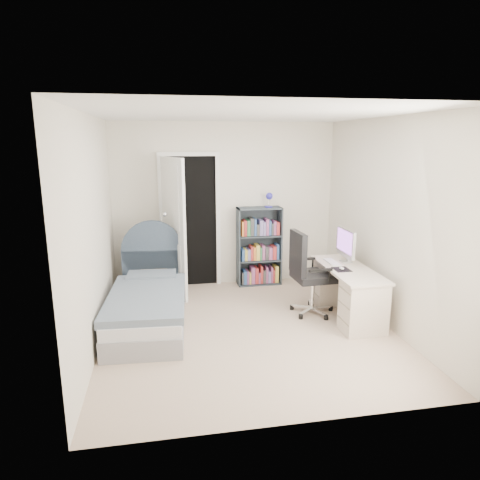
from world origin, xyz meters
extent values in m
cube|color=tan|center=(0.00, 0.00, -0.03)|extent=(3.40, 3.60, 0.05)
cube|color=white|center=(0.00, 0.00, 2.52)|extent=(3.40, 3.60, 0.05)
cube|color=silver|center=(0.00, 1.82, 1.25)|extent=(3.40, 0.05, 2.50)
cube|color=silver|center=(0.00, -1.82, 1.25)|extent=(3.40, 0.05, 2.50)
cube|color=silver|center=(-1.72, 0.00, 1.25)|extent=(0.05, 3.60, 2.50)
cube|color=silver|center=(1.72, 0.00, 1.25)|extent=(0.05, 3.60, 2.50)
cube|color=black|center=(-0.55, 1.80, 1.00)|extent=(0.80, 0.01, 2.00)
cube|color=white|center=(-0.98, 1.77, 1.00)|extent=(0.06, 0.06, 2.00)
cube|color=white|center=(-0.12, 1.77, 1.00)|extent=(0.06, 0.06, 2.00)
cube|color=white|center=(-0.55, 1.77, 2.03)|extent=(0.92, 0.06, 0.06)
cube|color=white|center=(-0.81, 1.40, 1.00)|extent=(0.32, 0.76, 2.00)
cube|color=gray|center=(-1.18, 0.31, 0.12)|extent=(0.97, 1.85, 0.23)
cube|color=silver|center=(-1.18, 0.31, 0.30)|extent=(0.95, 1.82, 0.14)
cube|color=slate|center=(-1.18, 0.22, 0.41)|extent=(0.98, 1.58, 0.09)
cube|color=slate|center=(-1.14, 0.96, 0.42)|extent=(0.66, 0.40, 0.11)
cube|color=#374455|center=(-1.12, 1.25, 0.36)|extent=(0.86, 0.11, 0.72)
cylinder|color=#374455|center=(-1.12, 1.25, 0.72)|extent=(0.86, 0.11, 0.86)
cylinder|color=tan|center=(-1.26, 1.24, 0.23)|extent=(0.03, 0.03, 0.46)
cylinder|color=tan|center=(-1.26, 1.54, 0.23)|extent=(0.03, 0.03, 0.46)
cylinder|color=tan|center=(-0.96, 1.24, 0.23)|extent=(0.03, 0.03, 0.46)
cylinder|color=tan|center=(-0.96, 1.54, 0.23)|extent=(0.03, 0.03, 0.46)
cube|color=tan|center=(-1.11, 1.39, 0.44)|extent=(0.36, 0.36, 0.03)
cube|color=tan|center=(-1.11, 1.39, 0.16)|extent=(0.33, 0.33, 0.02)
cube|color=#B24C33|center=(-1.15, 1.39, 0.47)|extent=(0.15, 0.20, 0.03)
cube|color=#3F598C|center=(-1.15, 1.39, 0.50)|extent=(0.14, 0.19, 0.03)
cube|color=#D8CC7F|center=(-1.15, 1.39, 0.53)|extent=(0.13, 0.18, 0.03)
cylinder|color=silver|center=(-0.98, 1.31, 0.01)|extent=(0.18, 0.18, 0.02)
cylinder|color=silver|center=(-0.98, 1.31, 0.63)|extent=(0.01, 0.01, 1.24)
sphere|color=silver|center=(-0.93, 1.27, 1.22)|extent=(0.07, 0.07, 0.07)
cube|color=#36414A|center=(0.17, 1.65, 0.61)|extent=(0.02, 0.29, 1.22)
cube|color=#36414A|center=(0.84, 1.65, 0.61)|extent=(0.02, 0.29, 1.22)
cube|color=#36414A|center=(0.51, 1.65, 1.21)|extent=(0.68, 0.29, 0.02)
cube|color=#36414A|center=(0.51, 1.65, 0.01)|extent=(0.68, 0.29, 0.02)
cube|color=#36414A|center=(0.51, 1.80, 0.61)|extent=(0.68, 0.01, 1.22)
cube|color=#36414A|center=(0.51, 1.65, 0.39)|extent=(0.64, 0.27, 0.02)
cube|color=#36414A|center=(0.51, 1.65, 0.78)|extent=(0.64, 0.27, 0.02)
cylinder|color=#2926A6|center=(0.65, 1.65, 1.23)|extent=(0.12, 0.12, 0.02)
cylinder|color=silver|center=(0.65, 1.65, 1.31)|extent=(0.02, 0.02, 0.16)
sphere|color=#2926A6|center=(0.65, 1.62, 1.40)|extent=(0.11, 0.11, 0.11)
cube|color=#3F3F3F|center=(0.23, 1.63, 0.12)|extent=(0.03, 0.21, 0.18)
cube|color=#335999|center=(0.27, 1.63, 0.13)|extent=(0.05, 0.21, 0.21)
cube|color=#994C7F|center=(0.31, 1.63, 0.13)|extent=(0.03, 0.21, 0.20)
cube|color=#D8BF4C|center=(0.35, 1.63, 0.12)|extent=(0.03, 0.21, 0.18)
cube|color=#994C7F|center=(0.40, 1.63, 0.16)|extent=(0.06, 0.21, 0.26)
cube|color=#B23333|center=(0.45, 1.63, 0.15)|extent=(0.05, 0.21, 0.25)
cube|color=#994C7F|center=(0.50, 1.63, 0.12)|extent=(0.03, 0.21, 0.17)
cube|color=#B23333|center=(0.53, 1.63, 0.17)|extent=(0.03, 0.21, 0.27)
cube|color=#3F3F3F|center=(0.58, 1.63, 0.13)|extent=(0.04, 0.21, 0.20)
cube|color=#994C7F|center=(0.62, 1.63, 0.16)|extent=(0.03, 0.21, 0.26)
cube|color=#7F72B2|center=(0.66, 1.63, 0.12)|extent=(0.04, 0.21, 0.18)
cube|color=#994C7F|center=(0.70, 1.63, 0.16)|extent=(0.03, 0.21, 0.25)
cube|color=#B23333|center=(0.73, 1.63, 0.13)|extent=(0.03, 0.21, 0.21)
cube|color=#D8BF4C|center=(0.77, 1.63, 0.16)|extent=(0.05, 0.21, 0.26)
cube|color=#335999|center=(0.23, 1.63, 0.50)|extent=(0.04, 0.21, 0.18)
cube|color=#D8BF4C|center=(0.28, 1.63, 0.50)|extent=(0.04, 0.21, 0.17)
cube|color=#7F72B2|center=(0.33, 1.63, 0.50)|extent=(0.04, 0.21, 0.17)
cube|color=#B23333|center=(0.37, 1.63, 0.52)|extent=(0.03, 0.21, 0.22)
cube|color=orange|center=(0.42, 1.63, 0.51)|extent=(0.04, 0.21, 0.20)
cube|color=#D8BF4C|center=(0.47, 1.63, 0.53)|extent=(0.06, 0.21, 0.24)
cube|color=#337F4C|center=(0.52, 1.63, 0.51)|extent=(0.03, 0.21, 0.20)
cube|color=#994C7F|center=(0.56, 1.63, 0.52)|extent=(0.04, 0.21, 0.23)
cube|color=#3F3F3F|center=(0.61, 1.63, 0.51)|extent=(0.05, 0.21, 0.20)
cube|color=#994C7F|center=(0.67, 1.63, 0.51)|extent=(0.06, 0.21, 0.19)
cube|color=#B23333|center=(0.73, 1.63, 0.51)|extent=(0.06, 0.21, 0.20)
cube|color=#335999|center=(0.78, 1.63, 0.53)|extent=(0.04, 0.21, 0.24)
cube|color=orange|center=(0.23, 1.63, 0.91)|extent=(0.03, 0.21, 0.22)
cube|color=#B23333|center=(0.27, 1.63, 0.92)|extent=(0.04, 0.21, 0.24)
cube|color=#337F4C|center=(0.32, 1.63, 0.92)|extent=(0.05, 0.21, 0.24)
cube|color=#3F3F3F|center=(0.37, 1.63, 0.94)|extent=(0.05, 0.21, 0.27)
cube|color=#335999|center=(0.42, 1.63, 0.93)|extent=(0.03, 0.21, 0.26)
cube|color=#3F3F3F|center=(0.46, 1.63, 0.89)|extent=(0.04, 0.21, 0.18)
cube|color=#7F72B2|center=(0.52, 1.63, 0.92)|extent=(0.06, 0.21, 0.23)
cube|color=#7F72B2|center=(0.57, 1.63, 0.90)|extent=(0.03, 0.21, 0.20)
cube|color=#994C7F|center=(0.61, 1.63, 0.93)|extent=(0.04, 0.21, 0.25)
cube|color=#335999|center=(0.65, 1.63, 0.91)|extent=(0.03, 0.21, 0.22)
cube|color=#3F3F3F|center=(0.69, 1.63, 0.89)|extent=(0.03, 0.21, 0.18)
cube|color=#994C7F|center=(0.73, 1.63, 0.91)|extent=(0.04, 0.21, 0.21)
cube|color=#B23333|center=(0.78, 1.63, 0.90)|extent=(0.05, 0.21, 0.20)
cube|color=beige|center=(1.33, 0.17, 0.64)|extent=(0.53, 1.34, 0.03)
cube|color=beige|center=(1.33, -0.30, 0.31)|extent=(0.49, 0.36, 0.62)
cube|color=beige|center=(1.33, 0.64, 0.31)|extent=(0.49, 0.36, 0.62)
cube|color=silver|center=(1.41, 0.44, 0.66)|extent=(0.14, 0.14, 0.01)
cube|color=silver|center=(1.44, 0.44, 0.76)|extent=(0.03, 0.05, 0.20)
cube|color=silver|center=(1.40, 0.44, 0.92)|extent=(0.04, 0.50, 0.36)
cube|color=#AA58D5|center=(1.37, 0.44, 0.94)|extent=(0.00, 0.45, 0.29)
cube|color=white|center=(1.22, 0.44, 0.66)|extent=(0.12, 0.36, 0.02)
cube|color=black|center=(1.22, 0.13, 0.65)|extent=(0.20, 0.23, 0.00)
ellipsoid|color=white|center=(1.22, 0.13, 0.67)|extent=(0.05, 0.09, 0.03)
cube|color=silver|center=(1.07, 0.37, 0.06)|extent=(0.28, 0.06, 0.03)
cylinder|color=black|center=(1.21, 0.38, 0.03)|extent=(0.06, 0.06, 0.06)
cube|color=silver|center=(0.97, 0.49, 0.06)|extent=(0.11, 0.28, 0.03)
cylinder|color=black|center=(1.00, 0.63, 0.03)|extent=(0.06, 0.06, 0.06)
cube|color=silver|center=(0.82, 0.44, 0.06)|extent=(0.26, 0.19, 0.03)
cylinder|color=black|center=(0.71, 0.51, 0.03)|extent=(0.06, 0.06, 0.06)
cube|color=silver|center=(0.83, 0.28, 0.06)|extent=(0.24, 0.21, 0.03)
cylinder|color=black|center=(0.73, 0.19, 0.03)|extent=(0.06, 0.06, 0.06)
cube|color=silver|center=(0.99, 0.24, 0.06)|extent=(0.14, 0.28, 0.03)
cylinder|color=black|center=(1.04, 0.11, 0.03)|extent=(0.06, 0.06, 0.06)
cylinder|color=silver|center=(0.94, 0.36, 0.27)|extent=(0.05, 0.05, 0.42)
cube|color=black|center=(0.94, 0.36, 0.50)|extent=(0.51, 0.51, 0.09)
cube|color=black|center=(0.71, 0.35, 0.83)|extent=(0.10, 0.45, 0.55)
cube|color=black|center=(0.93, 0.10, 0.66)|extent=(0.30, 0.06, 0.03)
cube|color=black|center=(0.90, 0.62, 0.66)|extent=(0.30, 0.06, 0.03)
camera|label=1|loc=(-0.95, -4.68, 2.22)|focal=32.00mm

